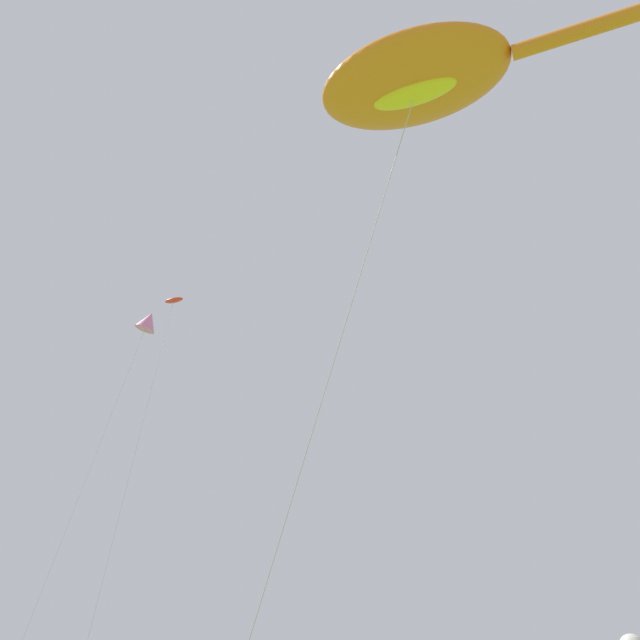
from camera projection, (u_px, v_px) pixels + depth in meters
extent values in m
ellipsoid|color=orange|center=(413.00, 80.00, 19.07)|extent=(4.45, 6.03, 1.17)
cylinder|color=orange|center=(622.00, 18.00, 17.07)|extent=(1.58, 5.44, 0.42)
ellipsoid|color=yellow|center=(415.00, 94.00, 18.83)|extent=(1.30, 2.51, 0.42)
cylinder|color=#B2B2B7|center=(329.00, 379.00, 16.59)|extent=(0.18, 5.90, 15.69)
ellipsoid|color=red|center=(174.00, 300.00, 31.57)|extent=(0.77, 1.03, 0.39)
cylinder|color=#B2B2B7|center=(132.00, 466.00, 25.68)|extent=(3.95, 2.05, 16.95)
cone|color=pink|center=(148.00, 321.00, 38.88)|extent=(1.58, 1.76, 1.39)
cylinder|color=#B2B2B7|center=(83.00, 486.00, 33.47)|extent=(3.74, 1.90, 19.49)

